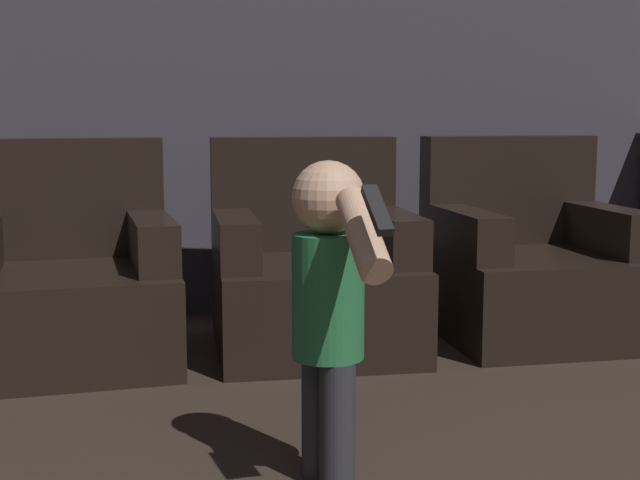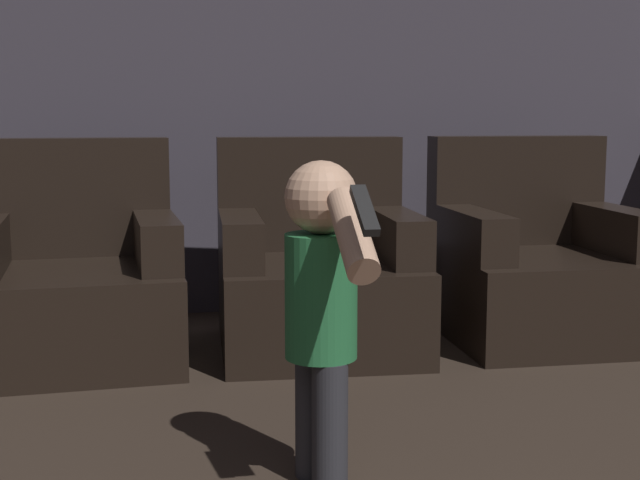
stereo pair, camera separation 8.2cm
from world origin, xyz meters
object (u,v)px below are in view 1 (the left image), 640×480
at_px(armchair_left, 68,286).
at_px(armchair_right, 530,268).
at_px(person_toddler, 329,297).
at_px(armchair_middle, 313,276).

distance_m(armchair_left, armchair_right, 2.01).
xyz_separation_m(armchair_right, person_toddler, (-1.25, -1.43, 0.21)).
xyz_separation_m(armchair_left, person_toddler, (0.77, -1.43, 0.21)).
distance_m(armchair_left, armchair_middle, 1.01).
height_order(armchair_left, armchair_right, same).
distance_m(armchair_middle, person_toddler, 1.47).
relative_size(armchair_middle, armchair_right, 1.00).
bearing_deg(person_toddler, armchair_left, 12.58).
bearing_deg(armchair_right, armchair_left, -179.58).
xyz_separation_m(armchair_middle, person_toddler, (-0.25, -1.43, 0.21)).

